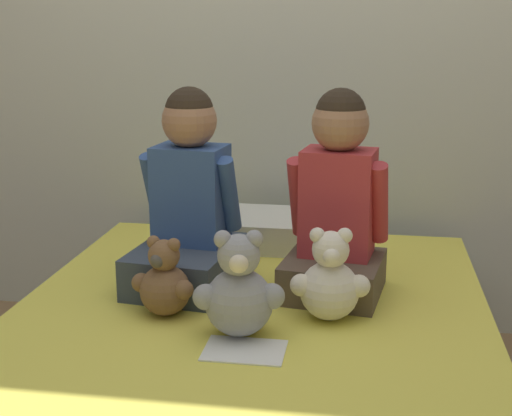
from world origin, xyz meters
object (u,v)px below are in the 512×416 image
(pillow_at_headboard, at_px, (278,230))
(sign_card, at_px, (244,350))
(teddy_bear_held_by_left_child, at_px, (165,282))
(teddy_bear_held_by_right_child, at_px, (330,281))
(child_on_left, at_px, (189,206))
(teddy_bear_between_children, at_px, (239,292))
(bed, at_px, (244,396))
(child_on_right, at_px, (337,204))

(pillow_at_headboard, height_order, sign_card, pillow_at_headboard)
(teddy_bear_held_by_left_child, bearing_deg, teddy_bear_held_by_right_child, 18.75)
(child_on_left, distance_m, teddy_bear_held_by_left_child, 0.32)
(teddy_bear_held_by_left_child, relative_size, teddy_bear_held_by_right_child, 0.87)
(teddy_bear_held_by_right_child, bearing_deg, sign_card, -136.29)
(teddy_bear_held_by_left_child, xyz_separation_m, teddy_bear_between_children, (0.24, -0.10, 0.03))
(pillow_at_headboard, bearing_deg, bed, -90.00)
(child_on_left, xyz_separation_m, teddy_bear_held_by_left_child, (-0.00, -0.27, -0.16))
(bed, distance_m, child_on_left, 0.62)
(bed, distance_m, sign_card, 0.28)
(child_on_right, bearing_deg, teddy_bear_between_children, -114.70)
(teddy_bear_between_children, xyz_separation_m, pillow_at_headboard, (-0.00, 0.83, -0.07))
(teddy_bear_held_by_left_child, relative_size, teddy_bear_between_children, 0.80)
(child_on_right, bearing_deg, pillow_at_headboard, 125.72)
(teddy_bear_held_by_left_child, relative_size, pillow_at_headboard, 0.50)
(bed, xyz_separation_m, sign_card, (0.03, -0.17, 0.23))
(bed, bearing_deg, teddy_bear_held_by_left_child, 172.20)
(bed, distance_m, teddy_bear_held_by_left_child, 0.40)
(child_on_right, bearing_deg, sign_card, -105.61)
(child_on_right, height_order, pillow_at_headboard, child_on_right)
(child_on_left, bearing_deg, pillow_at_headboard, 69.86)
(child_on_right, bearing_deg, teddy_bear_held_by_right_child, -83.00)
(child_on_left, xyz_separation_m, child_on_right, (0.47, -0.00, 0.03))
(child_on_left, bearing_deg, teddy_bear_between_children, -51.42)
(child_on_left, relative_size, pillow_at_headboard, 1.34)
(bed, xyz_separation_m, teddy_bear_between_children, (0.00, -0.07, 0.35))
(teddy_bear_between_children, xyz_separation_m, sign_card, (0.03, -0.10, -0.12))
(pillow_at_headboard, bearing_deg, sign_card, -87.99)
(teddy_bear_between_children, bearing_deg, teddy_bear_held_by_left_child, 146.05)
(teddy_bear_held_by_left_child, bearing_deg, sign_card, -23.28)
(child_on_right, distance_m, teddy_bear_held_by_left_child, 0.58)
(teddy_bear_between_children, relative_size, pillow_at_headboard, 0.62)
(child_on_right, xyz_separation_m, pillow_at_headboard, (-0.24, 0.46, -0.23))
(child_on_right, height_order, teddy_bear_held_by_right_child, child_on_right)
(teddy_bear_between_children, bearing_deg, teddy_bear_held_by_right_child, 20.74)
(child_on_right, height_order, teddy_bear_held_by_left_child, child_on_right)
(teddy_bear_held_by_right_child, bearing_deg, teddy_bear_between_children, -155.02)
(child_on_right, relative_size, teddy_bear_held_by_left_child, 2.71)
(pillow_at_headboard, bearing_deg, child_on_right, -62.33)
(child_on_right, xyz_separation_m, teddy_bear_between_children, (-0.24, -0.37, -0.16))
(bed, bearing_deg, teddy_bear_between_children, -89.99)
(sign_card, bearing_deg, child_on_right, 66.33)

